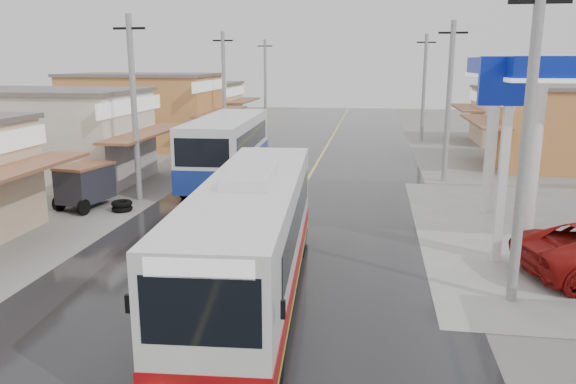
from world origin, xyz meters
name	(u,v)px	position (x,y,z in m)	size (l,w,h in m)	color
ground	(247,285)	(0.00, 0.00, 0.00)	(120.00, 120.00, 0.00)	slate
road	(309,177)	(0.00, 15.00, 0.01)	(12.00, 90.00, 0.02)	black
centre_line	(309,177)	(0.00, 15.00, 0.02)	(0.15, 90.00, 0.01)	#D8CC4C
shopfronts_left	(107,161)	(-13.00, 18.00, 0.00)	(11.00, 44.00, 5.20)	tan
utility_poles_left	(189,170)	(-7.00, 16.00, 0.00)	(1.60, 50.00, 8.00)	gray
utility_poles_right	(444,181)	(7.00, 15.00, 0.00)	(1.60, 36.00, 8.00)	gray
coach_bus	(252,239)	(0.37, -0.93, 1.66)	(3.16, 11.13, 3.44)	silver
second_bus	(227,148)	(-3.94, 12.99, 1.78)	(3.11, 10.06, 3.30)	silver
cyclist	(214,189)	(-3.43, 8.74, 0.66)	(0.97, 1.94, 2.00)	black
tricycle_near	(85,183)	(-8.57, 7.16, 1.06)	(2.00, 2.67, 1.86)	#26262D
tricycle_far	(81,181)	(-9.36, 8.31, 0.91)	(1.59, 2.23, 1.60)	#26262D
tyre_stack	(122,206)	(-6.87, 6.91, 0.22)	(0.85, 0.85, 0.44)	black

